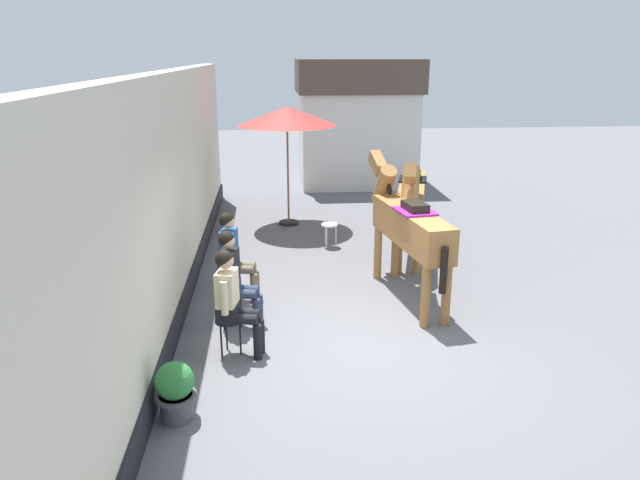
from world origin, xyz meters
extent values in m
plane|color=slate|center=(0.00, 3.00, 0.00)|extent=(40.00, 40.00, 0.00)
cube|color=beige|center=(-2.55, 1.50, 1.70)|extent=(0.30, 14.00, 3.40)
cube|color=black|center=(-2.53, 1.50, 0.18)|extent=(0.34, 14.00, 0.36)
cube|color=silver|center=(1.40, 10.01, 1.30)|extent=(3.20, 2.40, 2.60)
cube|color=brown|center=(1.40, 10.01, 3.05)|extent=(3.40, 2.60, 0.90)
cylinder|color=black|center=(-1.66, -0.17, 0.46)|extent=(0.34, 0.34, 0.03)
cylinder|color=black|center=(-1.52, -0.20, 0.22)|extent=(0.02, 0.02, 0.45)
cylinder|color=black|center=(-1.70, -0.04, 0.22)|extent=(0.02, 0.02, 0.45)
cylinder|color=black|center=(-1.75, -0.28, 0.22)|extent=(0.02, 0.02, 0.45)
cube|color=black|center=(-1.66, -0.17, 0.58)|extent=(0.30, 0.36, 0.20)
cube|color=beige|center=(-1.66, -0.17, 0.90)|extent=(0.28, 0.38, 0.44)
sphere|color=tan|center=(-1.66, -0.17, 1.25)|extent=(0.20, 0.20, 0.20)
sphere|color=black|center=(-1.68, -0.17, 1.28)|extent=(0.22, 0.22, 0.22)
cylinder|color=black|center=(-1.46, -0.13, 0.53)|extent=(0.40, 0.20, 0.13)
cylinder|color=black|center=(-1.27, -0.17, 0.23)|extent=(0.11, 0.11, 0.46)
cylinder|color=black|center=(-1.49, -0.29, 0.53)|extent=(0.40, 0.20, 0.13)
cylinder|color=black|center=(-1.30, -0.33, 0.23)|extent=(0.11, 0.11, 0.46)
cylinder|color=beige|center=(-1.60, 0.02, 0.85)|extent=(0.09, 0.09, 0.42)
cylinder|color=beige|center=(-1.68, -0.37, 0.85)|extent=(0.09, 0.09, 0.42)
cylinder|color=#194C99|center=(-1.69, 0.63, 0.46)|extent=(0.34, 0.34, 0.03)
cylinder|color=black|center=(-1.55, 0.60, 0.22)|extent=(0.02, 0.02, 0.45)
cylinder|color=black|center=(-1.73, 0.76, 0.22)|extent=(0.02, 0.02, 0.45)
cylinder|color=black|center=(-1.78, 0.53, 0.22)|extent=(0.02, 0.02, 0.45)
cube|color=#2D3851|center=(-1.69, 0.63, 0.58)|extent=(0.30, 0.36, 0.20)
cube|color=black|center=(-1.69, 0.63, 0.90)|extent=(0.29, 0.38, 0.44)
sphere|color=tan|center=(-1.69, 0.63, 1.25)|extent=(0.20, 0.20, 0.20)
sphere|color=black|center=(-1.70, 0.63, 1.28)|extent=(0.22, 0.22, 0.22)
cylinder|color=#2D3851|center=(-1.48, 0.67, 0.53)|extent=(0.40, 0.21, 0.13)
cylinder|color=#2D3851|center=(-1.30, 0.63, 0.23)|extent=(0.11, 0.11, 0.46)
cylinder|color=#2D3851|center=(-1.52, 0.51, 0.53)|extent=(0.40, 0.21, 0.13)
cylinder|color=#2D3851|center=(-1.33, 0.47, 0.23)|extent=(0.11, 0.11, 0.46)
cylinder|color=black|center=(-1.62, 0.82, 0.85)|extent=(0.09, 0.09, 0.42)
cylinder|color=black|center=(-1.71, 0.43, 0.85)|extent=(0.09, 0.09, 0.42)
cylinder|color=red|center=(-1.75, 1.58, 0.46)|extent=(0.34, 0.34, 0.03)
cylinder|color=black|center=(-1.61, 1.56, 0.22)|extent=(0.02, 0.02, 0.45)
cylinder|color=black|center=(-1.79, 1.71, 0.22)|extent=(0.02, 0.02, 0.45)
cylinder|color=black|center=(-1.84, 1.47, 0.22)|extent=(0.02, 0.02, 0.45)
cube|color=brown|center=(-1.75, 1.58, 0.58)|extent=(0.29, 0.36, 0.20)
cube|color=#1E4C8C|center=(-1.75, 1.58, 0.90)|extent=(0.28, 0.37, 0.44)
sphere|color=tan|center=(-1.75, 1.58, 1.25)|extent=(0.20, 0.20, 0.20)
sphere|color=black|center=(-1.77, 1.59, 1.28)|extent=(0.22, 0.22, 0.22)
cylinder|color=brown|center=(-1.55, 1.63, 0.53)|extent=(0.40, 0.19, 0.13)
cylinder|color=brown|center=(-1.36, 1.59, 0.23)|extent=(0.11, 0.11, 0.46)
cylinder|color=brown|center=(-1.57, 1.47, 0.53)|extent=(0.40, 0.19, 0.13)
cylinder|color=brown|center=(-1.39, 1.44, 0.23)|extent=(0.11, 0.11, 0.46)
cylinder|color=#1E4C8C|center=(-1.69, 1.78, 0.85)|extent=(0.09, 0.09, 0.42)
cylinder|color=#1E4C8C|center=(-1.76, 1.38, 0.85)|extent=(0.09, 0.09, 0.42)
cube|color=#9E6B38|center=(0.98, 1.37, 1.16)|extent=(0.79, 2.24, 0.52)
cylinder|color=#9E6B38|center=(0.67, 2.31, 0.45)|extent=(0.13, 0.13, 0.90)
cylinder|color=#9E6B38|center=(0.98, 2.36, 0.45)|extent=(0.13, 0.13, 0.90)
cylinder|color=#9E6B38|center=(0.99, 0.40, 0.45)|extent=(0.13, 0.13, 0.90)
cylinder|color=#9E6B38|center=(1.29, 0.45, 0.45)|extent=(0.13, 0.13, 0.90)
cylinder|color=#9E6B38|center=(0.79, 2.55, 1.55)|extent=(0.38, 0.67, 0.73)
cube|color=#9E6B38|center=(0.73, 2.89, 1.86)|extent=(0.26, 0.55, 0.40)
cube|color=black|center=(0.79, 2.53, 1.69)|extent=(0.14, 0.63, 0.48)
cylinder|color=black|center=(1.17, 0.25, 0.89)|extent=(0.12, 0.12, 0.65)
cube|color=#8C1E8C|center=(1.00, 1.27, 1.44)|extent=(0.59, 0.67, 0.03)
cube|color=black|center=(1.00, 1.27, 1.51)|extent=(0.35, 0.48, 0.12)
cube|color=#9E6B38|center=(1.48, 3.44, 1.16)|extent=(1.01, 2.24, 0.52)
cylinder|color=#9E6B38|center=(1.37, 2.45, 0.45)|extent=(0.13, 0.13, 0.90)
cylinder|color=#9E6B38|center=(1.07, 2.53, 0.45)|extent=(0.13, 0.13, 0.90)
cylinder|color=#9E6B38|center=(1.89, 4.32, 0.45)|extent=(0.13, 0.13, 0.90)
cylinder|color=#9E6B38|center=(1.59, 4.41, 0.45)|extent=(0.13, 0.13, 0.90)
cylinder|color=#9E6B38|center=(1.17, 2.28, 1.55)|extent=(0.44, 0.68, 0.73)
cube|color=#9E6B38|center=(1.08, 1.95, 1.86)|extent=(0.31, 0.56, 0.40)
cube|color=black|center=(1.17, 2.30, 1.69)|extent=(0.21, 0.62, 0.48)
cylinder|color=black|center=(1.79, 4.54, 0.89)|extent=(0.12, 0.12, 0.65)
cube|color=black|center=(1.51, 3.54, 1.44)|extent=(0.64, 0.71, 0.03)
cube|color=black|center=(1.51, 3.54, 1.51)|extent=(0.39, 0.50, 0.12)
cylinder|color=#4C4C51|center=(-2.12, -1.52, 0.14)|extent=(0.34, 0.34, 0.28)
cylinder|color=#4C4C51|center=(-2.12, -1.52, 0.26)|extent=(0.43, 0.43, 0.04)
sphere|color=#2D7A38|center=(-2.12, -1.52, 0.44)|extent=(0.40, 0.40, 0.40)
cylinder|color=black|center=(-0.71, 5.76, 0.03)|extent=(0.44, 0.44, 0.06)
cylinder|color=olive|center=(-0.71, 5.76, 1.10)|extent=(0.04, 0.04, 2.20)
cone|color=red|center=(-0.71, 5.76, 2.38)|extent=(2.10, 2.10, 0.40)
cylinder|color=white|center=(0.03, 4.08, 0.45)|extent=(0.32, 0.32, 0.03)
cylinder|color=silver|center=(0.16, 4.08, 0.22)|extent=(0.02, 0.02, 0.43)
cylinder|color=silver|center=(-0.03, 4.19, 0.22)|extent=(0.02, 0.02, 0.43)
cylinder|color=silver|center=(-0.03, 3.97, 0.22)|extent=(0.02, 0.02, 0.43)
camera|label=1|loc=(-1.09, -6.95, 3.63)|focal=33.17mm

